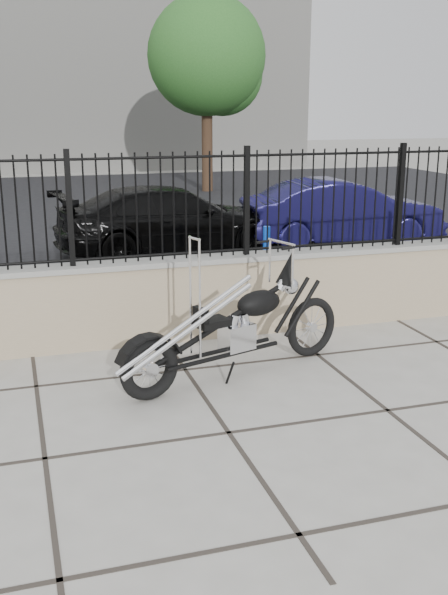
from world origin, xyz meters
TOP-DOWN VIEW (x-y plane):
  - ground_plane at (0.00, 0.00)m, footprint 90.00×90.00m
  - parking_lot at (0.00, 12.50)m, footprint 30.00×30.00m
  - retaining_wall at (0.00, 2.50)m, footprint 14.00×0.36m
  - iron_fence at (0.00, 2.50)m, footprint 14.00×0.08m
  - background_building at (0.00, 26.50)m, footprint 22.00×6.00m
  - chopper_motorcycle at (0.41, 1.17)m, footprint 2.53×1.21m
  - car_black at (1.20, 7.33)m, footprint 4.39×2.18m
  - car_blue at (4.56, 7.14)m, footprint 3.93×1.61m
  - bollard_b at (2.04, 4.60)m, footprint 0.14×0.14m
  - tree_right at (4.42, 16.29)m, footprint 3.59×3.59m

SIDE VIEW (x-z plane):
  - ground_plane at x=0.00m, z-range 0.00..0.00m
  - parking_lot at x=0.00m, z-range 0.00..0.00m
  - bollard_b at x=2.04m, z-range 0.00..0.89m
  - retaining_wall at x=0.00m, z-range 0.00..0.96m
  - car_black at x=1.20m, z-range 0.00..1.23m
  - car_blue at x=4.56m, z-range 0.00..1.27m
  - chopper_motorcycle at x=0.41m, z-range 0.00..1.51m
  - iron_fence at x=0.00m, z-range 0.96..2.16m
  - background_building at x=0.00m, z-range 0.00..8.00m
  - tree_right at x=4.42m, z-range 1.21..7.27m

